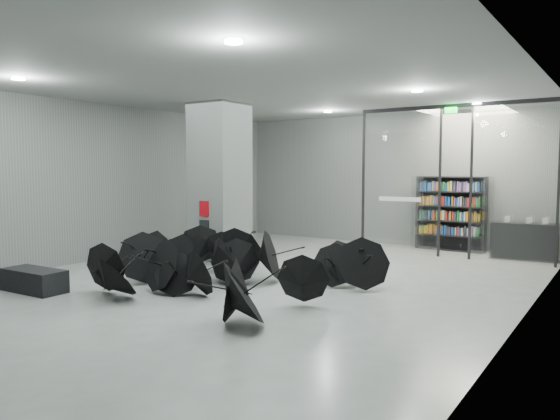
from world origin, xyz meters
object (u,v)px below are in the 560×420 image
Objects in this scene: shop_counter at (524,241)px; umbrella_cluster at (220,271)px; column at (220,182)px; bench at (34,280)px; bookshelf at (451,214)px.

shop_counter is 8.17m from umbrella_cluster.
column is 8.01m from shop_counter.
shop_counter is (6.57, 4.32, -1.53)m from column.
column reaches higher than shop_counter.
shop_counter reaches higher than bench.
column reaches higher than bookshelf.
bookshelf reaches higher than bench.
bookshelf is at bearing 163.08° from shop_counter.
column is 2.53× the size of shop_counter.
shop_counter is at bearing 49.20° from bench.
umbrella_cluster is (2.15, -2.55, -1.68)m from column.
bench is (-0.57, -4.80, -1.79)m from column.
bookshelf is 7.72m from umbrella_cluster.
bench is 0.84× the size of shop_counter.
bookshelf is 2.15m from shop_counter.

